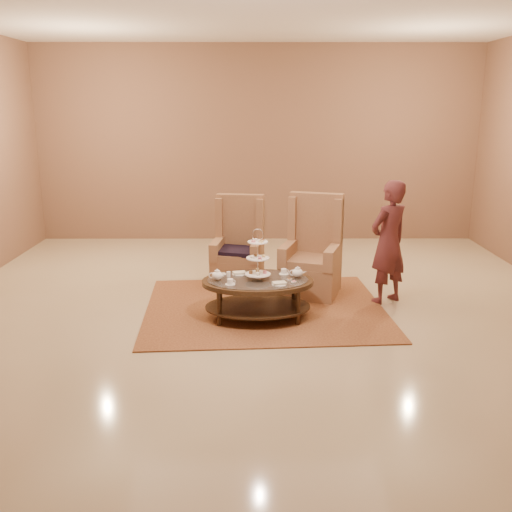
{
  "coord_description": "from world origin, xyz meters",
  "views": [
    {
      "loc": [
        -0.06,
        -6.49,
        2.44
      ],
      "look_at": [
        -0.04,
        0.2,
        0.67
      ],
      "focal_mm": 40.0,
      "sensor_mm": 36.0,
      "label": 1
    }
  ],
  "objects_px": {
    "tea_table": "(258,287)",
    "armchair_right": "(312,261)",
    "person": "(388,242)",
    "armchair_left": "(239,255)"
  },
  "relations": [
    {
      "from": "tea_table",
      "to": "person",
      "type": "height_order",
      "value": "person"
    },
    {
      "from": "tea_table",
      "to": "person",
      "type": "distance_m",
      "value": 1.79
    },
    {
      "from": "armchair_left",
      "to": "armchair_right",
      "type": "xyz_separation_m",
      "value": [
        0.99,
        -0.41,
        0.02
      ]
    },
    {
      "from": "tea_table",
      "to": "armchair_right",
      "type": "xyz_separation_m",
      "value": [
        0.73,
        0.96,
        0.05
      ]
    },
    {
      "from": "tea_table",
      "to": "armchair_left",
      "type": "xyz_separation_m",
      "value": [
        -0.26,
        1.38,
        0.02
      ]
    },
    {
      "from": "person",
      "to": "armchair_right",
      "type": "bearing_deg",
      "value": -55.78
    },
    {
      "from": "tea_table",
      "to": "armchair_left",
      "type": "bearing_deg",
      "value": 98.79
    },
    {
      "from": "armchair_left",
      "to": "armchair_right",
      "type": "bearing_deg",
      "value": -15.29
    },
    {
      "from": "tea_table",
      "to": "armchair_left",
      "type": "height_order",
      "value": "armchair_left"
    },
    {
      "from": "armchair_right",
      "to": "person",
      "type": "height_order",
      "value": "person"
    }
  ]
}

